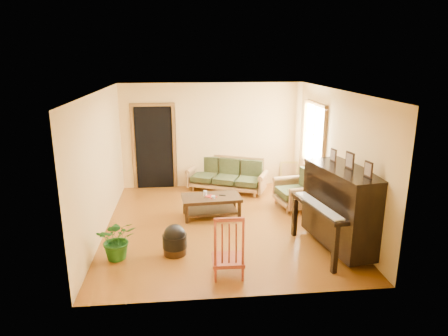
{
  "coord_description": "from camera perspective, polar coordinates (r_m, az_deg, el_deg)",
  "views": [
    {
      "loc": [
        -0.71,
        -7.28,
        3.2
      ],
      "look_at": [
        0.05,
        0.2,
        1.1
      ],
      "focal_mm": 32.0,
      "sensor_mm": 36.0,
      "label": 1
    }
  ],
  "objects": [
    {
      "name": "remote",
      "position": [
        8.25,
        -0.23,
        -3.92
      ],
      "size": [
        0.14,
        0.09,
        0.01
      ],
      "primitive_type": "cube",
      "rotation": [
        0.0,
        0.0,
        -0.43
      ],
      "color": "black",
      "rests_on": "coffee_table"
    },
    {
      "name": "piano",
      "position": [
        7.05,
        16.59,
        -5.71
      ],
      "size": [
        1.23,
        1.76,
        1.43
      ],
      "primitive_type": "cube",
      "rotation": [
        0.0,
        0.0,
        0.18
      ],
      "color": "black",
      "rests_on": "floor"
    },
    {
      "name": "footstool",
      "position": [
        6.84,
        -7.04,
        -10.59
      ],
      "size": [
        0.5,
        0.5,
        0.39
      ],
      "primitive_type": "cylinder",
      "rotation": [
        0.0,
        0.0,
        -0.26
      ],
      "color": "black",
      "rests_on": "floor"
    },
    {
      "name": "doorway",
      "position": [
        10.02,
        -9.94,
        2.84
      ],
      "size": [
        1.08,
        0.16,
        2.05
      ],
      "primitive_type": "cube",
      "color": "black",
      "rests_on": "floor"
    },
    {
      "name": "ceramic_crock",
      "position": [
        10.25,
        8.55,
        -2.1
      ],
      "size": [
        0.21,
        0.21,
        0.23
      ],
      "primitive_type": "cylinder",
      "rotation": [
        0.0,
        0.0,
        -0.22
      ],
      "color": "#314C93",
      "rests_on": "floor"
    },
    {
      "name": "sofa",
      "position": [
        9.78,
        0.37,
        -0.99
      ],
      "size": [
        2.05,
        1.49,
        0.81
      ],
      "primitive_type": "cube",
      "rotation": [
        0.0,
        0.0,
        -0.42
      ],
      "color": "olive",
      "rests_on": "floor"
    },
    {
      "name": "glass_jar",
      "position": [
        8.08,
        -1.54,
        -4.18
      ],
      "size": [
        0.09,
        0.09,
        0.05
      ],
      "primitive_type": "cylinder",
      "rotation": [
        0.0,
        0.0,
        -0.17
      ],
      "color": "white",
      "rests_on": "coffee_table"
    },
    {
      "name": "coffee_table",
      "position": [
        8.29,
        -1.82,
        -5.48
      ],
      "size": [
        1.25,
        0.75,
        0.44
      ],
      "primitive_type": "cube",
      "rotation": [
        0.0,
        0.0,
        0.08
      ],
      "color": "black",
      "rests_on": "floor"
    },
    {
      "name": "book",
      "position": [
        8.11,
        -2.24,
        -4.25
      ],
      "size": [
        0.25,
        0.26,
        0.02
      ],
      "primitive_type": "imported",
      "rotation": [
        0.0,
        0.0,
        0.68
      ],
      "color": "maroon",
      "rests_on": "coffee_table"
    },
    {
      "name": "armchair",
      "position": [
        8.81,
        10.16,
        -2.84
      ],
      "size": [
        1.0,
        1.03,
        0.9
      ],
      "primitive_type": "cube",
      "rotation": [
        0.0,
        0.0,
        0.17
      ],
      "color": "olive",
      "rests_on": "floor"
    },
    {
      "name": "potted_plant",
      "position": [
        6.8,
        -14.98,
        -9.77
      ],
      "size": [
        0.67,
        0.59,
        0.69
      ],
      "primitive_type": "imported",
      "rotation": [
        0.0,
        0.0,
        0.09
      ],
      "color": "#1B5017",
      "rests_on": "floor"
    },
    {
      "name": "candle",
      "position": [
        8.22,
        -2.72,
        -3.63
      ],
      "size": [
        0.09,
        0.09,
        0.12
      ],
      "primitive_type": "cylinder",
      "rotation": [
        0.0,
        0.0,
        -0.33
      ],
      "color": "silver",
      "rests_on": "coffee_table"
    },
    {
      "name": "red_chair",
      "position": [
        6.06,
        0.57,
        -10.83
      ],
      "size": [
        0.48,
        0.53,
        1.01
      ],
      "primitive_type": "cube",
      "rotation": [
        0.0,
        0.0,
        -0.02
      ],
      "color": "maroon",
      "rests_on": "floor"
    },
    {
      "name": "floor",
      "position": [
        7.98,
        -0.24,
        -8.03
      ],
      "size": [
        5.0,
        5.0,
        0.0
      ],
      "primitive_type": "plane",
      "color": "#68360D",
      "rests_on": "ground"
    },
    {
      "name": "leaning_frame",
      "position": [
        10.47,
        9.27,
        -0.63
      ],
      "size": [
        0.47,
        0.15,
        0.62
      ],
      "primitive_type": "cube",
      "rotation": [
        0.0,
        0.0,
        -0.11
      ],
      "color": "#B4993C",
      "rests_on": "floor"
    },
    {
      "name": "window",
      "position": [
        9.22,
        12.78,
        4.6
      ],
      "size": [
        0.12,
        1.36,
        1.46
      ],
      "primitive_type": "cube",
      "color": "white",
      "rests_on": "right_wall"
    }
  ]
}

